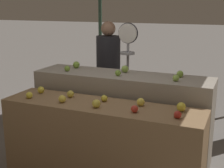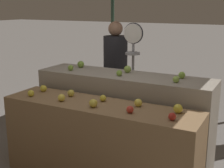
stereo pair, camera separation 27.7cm
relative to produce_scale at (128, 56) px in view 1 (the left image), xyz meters
name	(u,v)px [view 1 (the left image)]	position (x,y,z in m)	size (l,w,h in m)	color
display_counter_front	(101,143)	(0.14, -1.18, -0.77)	(2.16, 0.55, 0.88)	olive
display_counter_back	(121,117)	(0.14, -0.58, -0.67)	(2.16, 0.55, 1.08)	gray
apple_front_0	(29,95)	(-0.68, -1.29, -0.29)	(0.07, 0.07, 0.07)	gold
apple_front_1	(62,99)	(-0.26, -1.28, -0.29)	(0.08, 0.08, 0.08)	yellow
apple_front_2	(96,104)	(0.15, -1.29, -0.28)	(0.09, 0.09, 0.09)	gold
apple_front_3	(135,109)	(0.55, -1.28, -0.29)	(0.07, 0.07, 0.07)	red
apple_front_4	(178,115)	(0.97, -1.28, -0.29)	(0.07, 0.07, 0.07)	#AD281E
apple_front_5	(41,90)	(-0.68, -1.07, -0.29)	(0.08, 0.08, 0.08)	gold
apple_front_6	(70,94)	(-0.28, -1.08, -0.29)	(0.08, 0.08, 0.08)	gold
apple_front_7	(104,98)	(0.14, -1.07, -0.29)	(0.07, 0.07, 0.07)	gold
apple_front_8	(141,102)	(0.54, -1.06, -0.29)	(0.08, 0.08, 0.08)	yellow
apple_front_9	(181,107)	(0.96, -1.06, -0.28)	(0.09, 0.09, 0.09)	gold
apple_back_0	(67,68)	(-0.55, -0.69, -0.09)	(0.07, 0.07, 0.07)	#7AA338
apple_back_1	(118,73)	(0.13, -0.68, -0.09)	(0.07, 0.07, 0.07)	#7AA338
apple_back_2	(176,78)	(0.81, -0.68, -0.09)	(0.07, 0.07, 0.07)	#8EB247
apple_back_3	(76,65)	(-0.54, -0.47, -0.08)	(0.09, 0.09, 0.09)	#7AA338
apple_back_4	(125,69)	(0.14, -0.47, -0.08)	(0.09, 0.09, 0.09)	#8EB247
apple_back_5	(180,74)	(0.81, -0.46, -0.09)	(0.08, 0.08, 0.08)	#84AD3D
produce_scale	(128,56)	(0.00, 0.00, 0.00)	(0.28, 0.20, 1.66)	#99999E
person_vendor_at_scale	(108,68)	(-0.43, 0.31, -0.25)	(0.46, 0.46, 1.65)	#2D2D38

